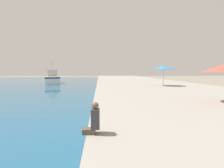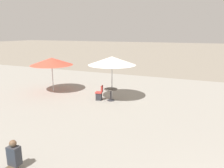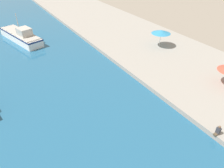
{
  "view_description": "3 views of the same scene",
  "coord_description": "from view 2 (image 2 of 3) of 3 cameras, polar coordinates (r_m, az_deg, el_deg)",
  "views": [
    {
      "loc": [
        0.4,
        1.81,
        2.45
      ],
      "look_at": [
        1.5,
        17.05,
        1.37
      ],
      "focal_mm": 28.0,
      "sensor_mm": 36.0,
      "label": 1
    },
    {
      "loc": [
        -3.98,
        1.99,
        4.65
      ],
      "look_at": [
        7.93,
        7.14,
        1.57
      ],
      "focal_mm": 35.0,
      "sensor_mm": 36.0,
      "label": 2
    },
    {
      "loc": [
        -14.78,
        0.05,
        14.8
      ],
      "look_at": [
        -4.0,
        18.0,
        1.17
      ],
      "focal_mm": 35.0,
      "sensor_mm": 36.0,
      "label": 3
    }
  ],
  "objects": [
    {
      "name": "cafe_table",
      "position": [
        13.29,
        -0.31,
        -2.13
      ],
      "size": [
        0.8,
        0.8,
        0.74
      ],
      "color": "#333338",
      "rests_on": "quay_promenade"
    },
    {
      "name": "cafe_umbrella_pink",
      "position": [
        13.08,
        0.0,
        6.11
      ],
      "size": [
        2.88,
        2.88,
        2.68
      ],
      "color": "#B7B7B7",
      "rests_on": "quay_promenade"
    },
    {
      "name": "cafe_chair_left",
      "position": [
        13.48,
        -3.34,
        -2.84
      ],
      "size": [
        0.49,
        0.51,
        0.91
      ],
      "rotation": [
        0.0,
        0.0,
        0.24
      ],
      "color": "#2D2D33",
      "rests_on": "quay_promenade"
    },
    {
      "name": "cafe_umbrella_white",
      "position": [
        15.64,
        -15.5,
        5.71
      ],
      "size": [
        2.9,
        2.9,
        2.39
      ],
      "color": "#B7B7B7",
      "rests_on": "quay_promenade"
    },
    {
      "name": "person_at_quay",
      "position": [
        7.53,
        -24.4,
        -17.04
      ],
      "size": [
        0.53,
        0.36,
        0.97
      ],
      "color": "brown",
      "rests_on": "quay_promenade"
    }
  ]
}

